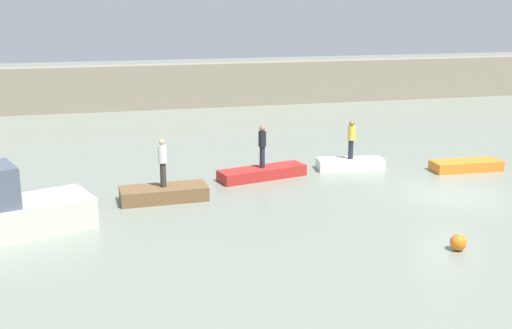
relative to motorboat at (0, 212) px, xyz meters
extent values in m
plane|color=gray|center=(15.93, 0.32, -0.77)|extent=(120.00, 120.00, 0.00)
cube|color=gray|center=(15.93, 23.03, 0.73)|extent=(80.00, 1.20, 2.99)
cube|color=beige|center=(0.10, 0.03, -0.28)|extent=(5.72, 3.72, 0.98)
cube|color=brown|center=(5.31, 2.33, -0.51)|extent=(3.22, 1.36, 0.52)
cube|color=red|center=(9.60, 4.33, -0.54)|extent=(3.86, 1.85, 0.45)
cube|color=white|center=(13.70, 4.78, -0.54)|extent=(2.98, 1.41, 0.47)
cube|color=orange|center=(18.49, 3.33, -0.55)|extent=(3.08, 1.17, 0.44)
cylinder|color=#38332D|center=(5.31, 2.33, 0.21)|extent=(0.22, 0.22, 0.92)
cylinder|color=white|center=(5.31, 2.33, 0.99)|extent=(0.32, 0.32, 0.65)
sphere|color=tan|center=(5.31, 2.33, 1.43)|extent=(0.23, 0.23, 0.23)
cylinder|color=#232838|center=(9.60, 4.33, 0.14)|extent=(0.22, 0.22, 0.90)
cylinder|color=black|center=(9.60, 4.33, 0.90)|extent=(0.32, 0.32, 0.62)
sphere|color=#936B4C|center=(9.60, 4.33, 1.33)|extent=(0.24, 0.24, 0.24)
cylinder|color=#232838|center=(13.70, 4.78, 0.12)|extent=(0.22, 0.22, 0.84)
cylinder|color=yellow|center=(13.70, 4.78, 0.84)|extent=(0.32, 0.32, 0.61)
sphere|color=#936B4C|center=(13.70, 4.78, 1.27)|extent=(0.24, 0.24, 0.24)
sphere|color=orange|center=(13.18, -4.66, -0.52)|extent=(0.49, 0.49, 0.49)
camera|label=1|loc=(3.11, -19.97, 6.35)|focal=44.16mm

